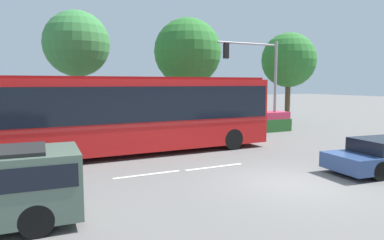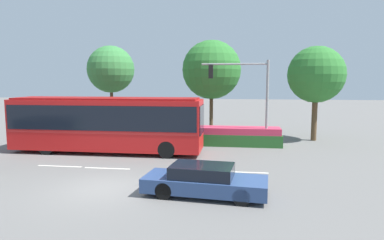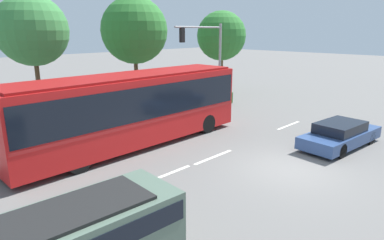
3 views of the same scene
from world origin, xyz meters
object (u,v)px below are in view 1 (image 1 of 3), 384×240
object	(u,v)px
traffic_light_pole	(261,72)
street_tree_right	(289,60)
city_bus	(144,110)
street_tree_left	(77,44)
street_tree_centre	(188,52)

from	to	relation	value
traffic_light_pole	street_tree_right	size ratio (longest dim) A/B	0.83
city_bus	street_tree_left	size ratio (longest dim) A/B	1.65
street_tree_centre	street_tree_right	xyz separation A→B (m)	(7.82, -1.63, -0.45)
city_bus	street_tree_right	xyz separation A→B (m)	(13.72, 6.03, 2.94)
city_bus	traffic_light_pole	world-z (taller)	traffic_light_pole
traffic_light_pole	street_tree_right	bearing A→B (deg)	-148.65
city_bus	street_tree_centre	size ratio (longest dim) A/B	1.53
street_tree_centre	street_tree_left	bearing A→B (deg)	-166.86
city_bus	street_tree_centre	xyz separation A→B (m)	(5.90, 7.66, 3.39)
street_tree_left	traffic_light_pole	bearing A→B (deg)	-14.67
street_tree_left	street_tree_centre	world-z (taller)	street_tree_centre
traffic_light_pole	street_tree_centre	xyz separation A→B (m)	(-2.90, 4.63, 1.47)
street_tree_left	street_tree_right	size ratio (longest dim) A/B	1.03
street_tree_left	street_tree_right	world-z (taller)	street_tree_left
traffic_light_pole	street_tree_centre	world-z (taller)	street_tree_centre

